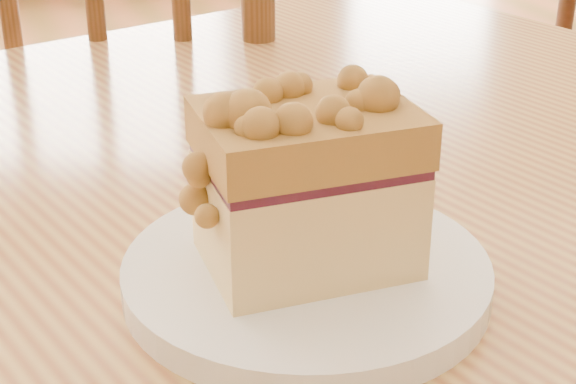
# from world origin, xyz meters

# --- Properties ---
(cafe_table_main) EXTENTS (1.39, 1.12, 0.75)m
(cafe_table_main) POSITION_xyz_m (-0.11, 0.07, 0.65)
(cafe_table_main) COLOR tan
(cafe_table_main) RESTS_ON ground
(cafe_chair_main) EXTENTS (0.57, 0.57, 0.98)m
(cafe_chair_main) POSITION_xyz_m (-0.02, 0.63, 0.50)
(cafe_chair_main) COLOR #5C3319
(cafe_chair_main) RESTS_ON ground
(plate) EXTENTS (0.21, 0.21, 0.02)m
(plate) POSITION_xyz_m (-0.05, -0.08, 0.76)
(plate) COLOR white
(plate) RESTS_ON cafe_table_main
(cake_slice) EXTENTS (0.13, 0.09, 0.11)m
(cake_slice) POSITION_xyz_m (-0.05, -0.08, 0.82)
(cake_slice) COLOR #DDBD7C
(cake_slice) RESTS_ON plate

